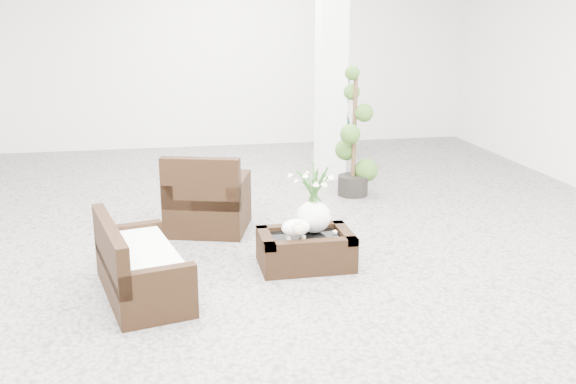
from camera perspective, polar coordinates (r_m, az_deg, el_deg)
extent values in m
plane|color=gray|center=(6.91, -0.16, -4.73)|extent=(11.00, 11.00, 0.00)
cube|color=white|center=(9.50, 3.87, 11.65)|extent=(0.40, 0.40, 3.50)
cube|color=black|center=(6.32, 1.57, -5.24)|extent=(0.90, 0.60, 0.31)
ellipsoid|color=white|center=(6.11, 0.69, -3.35)|extent=(0.28, 0.23, 0.21)
cylinder|color=white|center=(6.34, 4.19, -3.53)|extent=(0.04, 0.04, 0.03)
cube|color=black|center=(7.34, -7.10, 0.11)|extent=(1.06, 1.04, 0.92)
cube|color=black|center=(5.77, -12.82, -5.70)|extent=(0.90, 1.41, 0.69)
imported|color=#2A555D|center=(11.05, 4.72, 6.99)|extent=(0.42, 0.58, 1.51)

